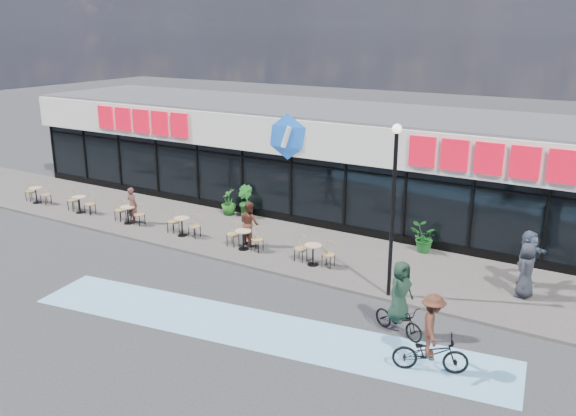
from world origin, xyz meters
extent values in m
plane|color=#28282B|center=(0.00, 0.00, 0.00)|extent=(120.00, 120.00, 0.00)
cube|color=#4E4845|center=(0.00, 4.50, 0.05)|extent=(44.00, 5.00, 0.10)
cube|color=#6DA7CE|center=(4.00, -1.50, 0.01)|extent=(14.17, 4.13, 0.01)
cube|color=black|center=(0.00, 10.00, 1.50)|extent=(30.00, 6.00, 3.00)
cube|color=silver|center=(0.00, 9.85, 3.75)|extent=(30.60, 6.30, 1.50)
cube|color=#47474C|center=(0.00, 10.00, 4.55)|extent=(30.60, 6.30, 0.10)
cube|color=navy|center=(0.00, 6.96, 3.05)|extent=(30.60, 0.08, 0.18)
cube|color=black|center=(0.00, 6.97, 2.65)|extent=(30.00, 0.06, 0.08)
cube|color=black|center=(0.00, 6.98, 0.20)|extent=(30.00, 0.10, 0.40)
cube|color=red|center=(-8.00, 6.70, 3.80)|extent=(5.63, 0.18, 1.10)
cube|color=red|center=(8.00, 6.70, 3.80)|extent=(5.63, 0.18, 1.10)
ellipsoid|color=blue|center=(0.00, 6.70, 3.80)|extent=(1.90, 0.24, 1.90)
cylinder|color=black|center=(-15.00, 6.97, 1.50)|extent=(0.10, 0.10, 3.00)
cylinder|color=black|center=(-12.50, 6.97, 1.50)|extent=(0.10, 0.10, 3.00)
cylinder|color=black|center=(-10.00, 6.97, 1.50)|extent=(0.10, 0.10, 3.00)
cylinder|color=black|center=(-7.50, 6.97, 1.50)|extent=(0.10, 0.10, 3.00)
cylinder|color=black|center=(-5.00, 6.97, 1.50)|extent=(0.10, 0.10, 3.00)
cylinder|color=black|center=(-2.50, 6.97, 1.50)|extent=(0.10, 0.10, 3.00)
cylinder|color=black|center=(0.00, 6.97, 1.50)|extent=(0.10, 0.10, 3.00)
cylinder|color=black|center=(2.50, 6.97, 1.50)|extent=(0.10, 0.10, 3.00)
cylinder|color=black|center=(5.00, 6.97, 1.50)|extent=(0.10, 0.10, 3.00)
cylinder|color=black|center=(7.50, 6.97, 1.50)|extent=(0.10, 0.10, 3.00)
cylinder|color=black|center=(10.00, 6.97, 1.50)|extent=(0.10, 0.10, 3.00)
cylinder|color=black|center=(6.33, 2.30, 2.65)|extent=(0.12, 0.12, 5.09)
sphere|color=#FFF2CC|center=(6.33, 2.30, 5.29)|extent=(0.28, 0.28, 0.28)
cylinder|color=tan|center=(-11.68, 3.24, 0.82)|extent=(0.60, 0.60, 0.04)
cylinder|color=black|center=(-11.68, 3.24, 0.47)|extent=(0.06, 0.06, 0.70)
cylinder|color=black|center=(-11.68, 3.24, 0.11)|extent=(0.40, 0.40, 0.02)
cylinder|color=tan|center=(-8.72, 3.24, 0.82)|extent=(0.60, 0.60, 0.04)
cylinder|color=black|center=(-8.72, 3.24, 0.47)|extent=(0.06, 0.06, 0.70)
cylinder|color=black|center=(-8.72, 3.24, 0.11)|extent=(0.40, 0.40, 0.02)
cylinder|color=tan|center=(-5.76, 3.24, 0.82)|extent=(0.60, 0.60, 0.04)
cylinder|color=black|center=(-5.76, 3.24, 0.47)|extent=(0.06, 0.06, 0.70)
cylinder|color=black|center=(-5.76, 3.24, 0.11)|extent=(0.40, 0.40, 0.02)
cylinder|color=tan|center=(-2.79, 3.24, 0.82)|extent=(0.60, 0.60, 0.04)
cylinder|color=black|center=(-2.79, 3.24, 0.47)|extent=(0.06, 0.06, 0.70)
cylinder|color=black|center=(-2.79, 3.24, 0.11)|extent=(0.40, 0.40, 0.02)
cylinder|color=tan|center=(0.17, 3.24, 0.82)|extent=(0.60, 0.60, 0.04)
cylinder|color=black|center=(0.17, 3.24, 0.47)|extent=(0.06, 0.06, 0.70)
cylinder|color=black|center=(0.17, 3.24, 0.11)|extent=(0.40, 0.40, 0.02)
cylinder|color=tan|center=(3.13, 3.24, 0.82)|extent=(0.60, 0.60, 0.04)
cylinder|color=black|center=(3.13, 3.24, 0.47)|extent=(0.06, 0.06, 0.70)
cylinder|color=black|center=(3.13, 3.24, 0.11)|extent=(0.40, 0.40, 0.02)
imported|color=#184C15|center=(-2.89, 6.47, 0.67)|extent=(0.90, 0.90, 1.15)
imported|color=#18551A|center=(-2.09, 6.61, 0.79)|extent=(0.92, 0.83, 1.38)
imported|color=#164F1C|center=(5.96, 6.47, 0.63)|extent=(1.17, 1.09, 1.06)
imported|color=#4E2E28|center=(-5.72, 3.50, 0.86)|extent=(0.59, 0.42, 1.52)
imported|color=#472419|center=(0.07, 3.80, 0.95)|extent=(1.01, 0.91, 1.70)
imported|color=#212229|center=(9.94, 4.36, 0.97)|extent=(0.69, 0.93, 1.74)
imported|color=#344151|center=(9.82, 5.29, 1.02)|extent=(0.92, 1.78, 1.84)
imported|color=black|center=(8.79, -1.09, 0.48)|extent=(1.94, 1.25, 0.96)
imported|color=#452418|center=(8.79, -1.09, 1.24)|extent=(0.92, 1.17, 1.59)
imported|color=black|center=(7.45, 0.27, 0.44)|extent=(1.76, 1.12, 0.87)
imported|color=black|center=(7.45, 0.27, 1.29)|extent=(0.79, 0.96, 1.68)
camera|label=1|loc=(12.64, -14.13, 8.16)|focal=38.00mm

